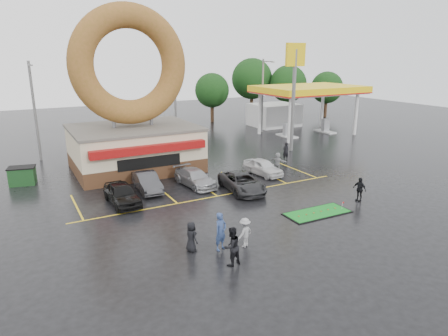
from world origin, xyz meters
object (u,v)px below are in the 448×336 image
car_silver (195,178)px  gas_station (293,102)px  shell_sign (294,77)px  car_grey (242,182)px  car_dgrey (147,182)px  person_blue (221,231)px  putting_green (317,213)px  donut_shop (133,117)px  dumpster (22,176)px  car_black (122,194)px  car_white (263,167)px  streetlight_mid (176,100)px  person_cameraman (359,189)px  streetlight_left (35,109)px  streetlight_right (263,94)px

car_silver → gas_station: bearing=29.5°
shell_sign → car_grey: 15.41m
car_dgrey → person_blue: size_ratio=2.04×
putting_green → car_silver: bearing=117.5°
donut_shop → dumpster: 9.60m
car_black → dumpster: size_ratio=2.32×
person_blue → car_white: bearing=26.8°
gas_station → car_silver: (-20.42, -14.70, -3.07)m
streetlight_mid → car_silver: (-4.42, -14.68, -4.16)m
donut_shop → car_dgrey: (-0.94, -6.14, -3.80)m
car_white → person_cameraman: person_cameraman is taller
person_blue → streetlight_mid: bearing=52.6°
streetlight_left → car_silver: (9.58, -13.68, -4.16)m
car_grey → car_white: car_grey is taller
car_dgrey → person_cameraman: person_cameraman is taller
gas_station → dumpster: size_ratio=7.58×
streetlight_left → streetlight_mid: 14.04m
streetlight_left → streetlight_right: same height
car_silver → car_dgrey: bearing=164.2°
car_black → person_cameraman: 15.82m
car_black → car_silver: bearing=9.3°
gas_station → car_dgrey: size_ratio=3.38×
car_dgrey → putting_green: bearing=-45.9°
streetlight_right → car_black: streetlight_right is taller
dumpster → car_black: bearing=-41.6°
car_grey → person_cameraman: bearing=-37.0°
car_black → dumpster: car_black is taller
dumpster → putting_green: 21.88m
car_dgrey → streetlight_right: bearing=40.1°
shell_sign → streetlight_right: shell_sign is taller
streetlight_right → car_silver: size_ratio=2.09×
shell_sign → car_grey: shell_sign is taller
car_black → car_grey: size_ratio=0.88×
streetlight_left → streetlight_mid: size_ratio=1.00×
car_white → putting_green: 8.71m
streetlight_right → dumpster: (-27.80, -9.17, -4.13)m
putting_green → streetlight_mid: bearing=90.1°
gas_station → person_blue: (-23.49, -24.61, -2.71)m
donut_shop → dumpster: bearing=-178.6°
streetlight_left → streetlight_right: 26.08m
gas_station → car_grey: size_ratio=2.89×
car_grey → putting_green: bearing=-65.4°
putting_green → car_dgrey: bearing=131.1°
car_silver → dumpster: (-11.38, 6.51, 0.02)m
shell_sign → putting_green: 18.43m
shell_sign → dumpster: 25.71m
shell_sign → dumpster: bearing=178.3°
car_silver → putting_green: car_silver is taller
donut_shop → gas_station: 24.35m
streetlight_mid → dumpster: 18.26m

